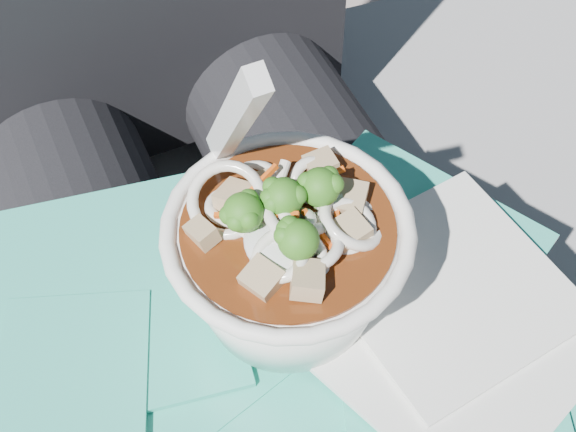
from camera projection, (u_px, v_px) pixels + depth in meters
name	position (u px, v px, depth m)	size (l,w,h in m)	color
stone_ledge	(221.00, 358.00, 0.87)	(1.00, 0.50, 0.45)	gray
lap	(273.00, 352.00, 0.56)	(0.31, 0.48, 0.14)	black
person_body	(221.00, 230.00, 0.58)	(0.34, 0.94, 0.98)	black
plastic_bag	(293.00, 331.00, 0.48)	(0.39, 0.31, 0.02)	#2AAF97
napkins	(453.00, 326.00, 0.47)	(0.17, 0.20, 0.01)	white
udon_bowl	(287.00, 253.00, 0.44)	(0.16, 0.16, 0.19)	white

